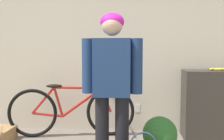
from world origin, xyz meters
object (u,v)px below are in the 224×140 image
person (112,79)px  banana (219,69)px  potted_plant (160,138)px  bicycle (72,111)px

person → banana: bearing=36.4°
person → potted_plant: 0.84m
bicycle → banana: size_ratio=6.25×
potted_plant → bicycle: bearing=146.7°
bicycle → person: bearing=-65.1°
potted_plant → person: bearing=-157.4°
potted_plant → banana: bearing=43.9°
banana → potted_plant: (-0.83, -0.80, -0.68)m
person → potted_plant: size_ratio=3.12×
bicycle → potted_plant: bearing=-42.6°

